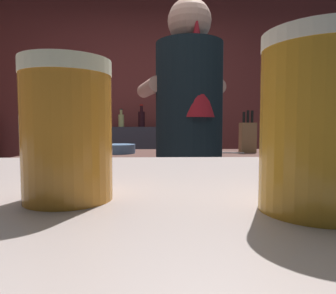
# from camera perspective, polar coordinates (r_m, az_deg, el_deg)

# --- Properties ---
(wall_back) EXTENTS (5.20, 0.10, 2.70)m
(wall_back) POSITION_cam_1_polar(r_m,az_deg,el_deg) (3.63, -3.93, 8.02)
(wall_back) COLOR brown
(wall_back) RESTS_ON ground
(prep_counter) EXTENTS (2.10, 0.60, 0.92)m
(prep_counter) POSITION_cam_1_polar(r_m,az_deg,el_deg) (2.08, 4.29, -13.77)
(prep_counter) COLOR #54332D
(prep_counter) RESTS_ON ground
(back_shelf) EXTENTS (0.87, 0.36, 1.09)m
(back_shelf) POSITION_cam_1_polar(r_m,az_deg,el_deg) (3.39, -7.15, -5.36)
(back_shelf) COLOR #363543
(back_shelf) RESTS_ON ground
(bartender) EXTENTS (0.49, 0.55, 1.73)m
(bartender) POSITION_cam_1_polar(r_m,az_deg,el_deg) (1.53, 4.11, 0.65)
(bartender) COLOR #332A39
(bartender) RESTS_ON ground
(knife_block) EXTENTS (0.10, 0.08, 0.28)m
(knife_block) POSITION_cam_1_polar(r_m,az_deg,el_deg) (2.07, 15.07, 1.94)
(knife_block) COLOR brown
(knife_block) RESTS_ON prep_counter
(mixing_bowl) EXTENTS (0.21, 0.21, 0.06)m
(mixing_bowl) POSITION_cam_1_polar(r_m,az_deg,el_deg) (1.96, -9.40, -0.34)
(mixing_bowl) COLOR #4C6C93
(mixing_bowl) RESTS_ON prep_counter
(chefs_knife) EXTENTS (0.24, 0.07, 0.01)m
(chefs_knife) POSITION_cam_1_polar(r_m,az_deg,el_deg) (1.98, 10.97, -1.06)
(chefs_knife) COLOR silver
(chefs_knife) RESTS_ON prep_counter
(pint_glass_near) EXTENTS (0.08, 0.08, 0.12)m
(pint_glass_near) POSITION_cam_1_polar(r_m,az_deg,el_deg) (0.28, -18.77, 2.93)
(pint_glass_near) COLOR orange
(pint_glass_near) RESTS_ON bar_counter
(pint_glass_far) EXTENTS (0.08, 0.08, 0.14)m
(pint_glass_far) POSITION_cam_1_polar(r_m,az_deg,el_deg) (0.25, 26.72, 3.95)
(pint_glass_far) COLOR #BD8424
(pint_glass_far) RESTS_ON bar_counter
(bottle_vinegar) EXTENTS (0.07, 0.07, 0.25)m
(bottle_vinegar) POSITION_cam_1_polar(r_m,az_deg,el_deg) (3.33, -5.13, 5.54)
(bottle_vinegar) COLOR black
(bottle_vinegar) RESTS_ON back_shelf
(bottle_olive_oil) EXTENTS (0.07, 0.07, 0.20)m
(bottle_olive_oil) POSITION_cam_1_polar(r_m,az_deg,el_deg) (3.37, -9.00, 5.18)
(bottle_olive_oil) COLOR #C7C67B
(bottle_olive_oil) RESTS_ON back_shelf
(bottle_hot_sauce) EXTENTS (0.06, 0.06, 0.24)m
(bottle_hot_sauce) POSITION_cam_1_polar(r_m,az_deg,el_deg) (3.39, -1.22, 5.50)
(bottle_hot_sauce) COLOR black
(bottle_hot_sauce) RESTS_ON back_shelf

